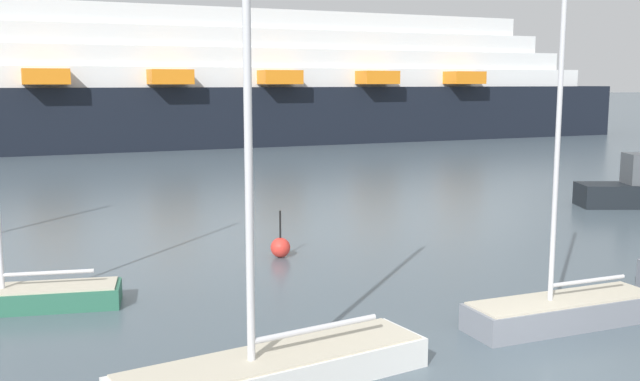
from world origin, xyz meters
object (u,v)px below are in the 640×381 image
(channel_buoy_1, at_px, (280,247))
(cruise_ship, at_px, (153,85))
(sailboat_1, at_px, (275,363))
(sailboat_4, at_px, (563,307))
(sailboat_3, at_px, (19,293))

(channel_buoy_1, xyz_separation_m, cruise_ship, (1.03, 41.60, 4.67))
(sailboat_1, relative_size, cruise_ship, 0.10)
(sailboat_1, height_order, sailboat_4, sailboat_1)
(sailboat_1, height_order, channel_buoy_1, sailboat_1)
(sailboat_3, height_order, sailboat_4, sailboat_3)
(channel_buoy_1, bearing_deg, sailboat_3, -158.13)
(sailboat_3, xyz_separation_m, channel_buoy_1, (7.11, 2.85, -0.08))
(sailboat_3, height_order, channel_buoy_1, sailboat_3)
(sailboat_3, xyz_separation_m, cruise_ship, (8.14, 44.45, 4.59))
(sailboat_3, bearing_deg, sailboat_4, 163.11)
(sailboat_1, bearing_deg, cruise_ship, -106.31)
(sailboat_4, bearing_deg, sailboat_3, -27.52)
(sailboat_3, bearing_deg, channel_buoy_1, -150.47)
(sailboat_3, bearing_deg, cruise_ship, -92.72)
(sailboat_4, bearing_deg, channel_buoy_1, -66.03)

